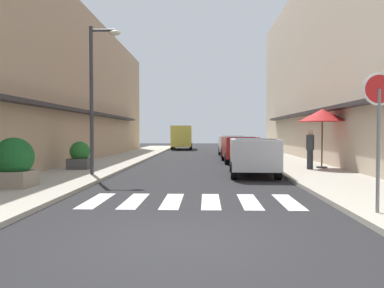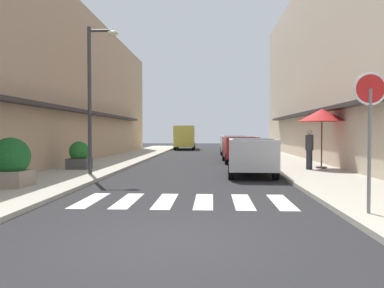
{
  "view_description": "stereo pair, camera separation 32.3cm",
  "coord_description": "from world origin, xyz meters",
  "px_view_note": "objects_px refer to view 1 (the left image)",
  "views": [
    {
      "loc": [
        0.36,
        -5.95,
        1.71
      ],
      "look_at": [
        -0.37,
        14.11,
        1.1
      ],
      "focal_mm": 36.08,
      "sensor_mm": 36.0,
      "label": 1
    },
    {
      "loc": [
        0.68,
        -5.94,
        1.71
      ],
      "look_at": [
        -0.37,
        14.11,
        1.1
      ],
      "focal_mm": 36.08,
      "sensor_mm": 36.0,
      "label": 2
    }
  ],
  "objects_px": {
    "parked_car_mid": "(239,146)",
    "parked_car_far": "(232,143)",
    "street_lamp": "(96,85)",
    "pedestrian_walking_near": "(310,148)",
    "round_street_sign": "(379,106)",
    "cafe_umbrella": "(322,116)",
    "planter_corner": "(14,163)",
    "parked_car_near": "(253,152)",
    "planter_midblock": "(80,156)",
    "delivery_van": "(182,135)"
  },
  "relations": [
    {
      "from": "delivery_van",
      "to": "cafe_umbrella",
      "type": "xyz_separation_m",
      "value": [
        7.62,
        -21.39,
        1.05
      ]
    },
    {
      "from": "parked_car_far",
      "to": "pedestrian_walking_near",
      "type": "bearing_deg",
      "value": -76.22
    },
    {
      "from": "delivery_van",
      "to": "planter_midblock",
      "type": "distance_m",
      "value": 22.45
    },
    {
      "from": "street_lamp",
      "to": "pedestrian_walking_near",
      "type": "distance_m",
      "value": 9.28
    },
    {
      "from": "street_lamp",
      "to": "cafe_umbrella",
      "type": "distance_m",
      "value": 9.84
    },
    {
      "from": "parked_car_near",
      "to": "pedestrian_walking_near",
      "type": "height_order",
      "value": "pedestrian_walking_near"
    },
    {
      "from": "street_lamp",
      "to": "pedestrian_walking_near",
      "type": "relative_size",
      "value": 3.26
    },
    {
      "from": "parked_car_near",
      "to": "cafe_umbrella",
      "type": "height_order",
      "value": "cafe_umbrella"
    },
    {
      "from": "round_street_sign",
      "to": "planter_corner",
      "type": "distance_m",
      "value": 9.65
    },
    {
      "from": "parked_car_near",
      "to": "planter_midblock",
      "type": "distance_m",
      "value": 7.47
    },
    {
      "from": "planter_corner",
      "to": "pedestrian_walking_near",
      "type": "relative_size",
      "value": 0.85
    },
    {
      "from": "round_street_sign",
      "to": "planter_midblock",
      "type": "xyz_separation_m",
      "value": [
        -8.9,
        8.83,
        -1.55
      ]
    },
    {
      "from": "parked_car_far",
      "to": "cafe_umbrella",
      "type": "height_order",
      "value": "cafe_umbrella"
    },
    {
      "from": "parked_car_near",
      "to": "planter_corner",
      "type": "distance_m",
      "value": 8.61
    },
    {
      "from": "planter_midblock",
      "to": "parked_car_mid",
      "type": "bearing_deg",
      "value": 35.6
    },
    {
      "from": "cafe_umbrella",
      "to": "street_lamp",
      "type": "bearing_deg",
      "value": -162.4
    },
    {
      "from": "parked_car_far",
      "to": "delivery_van",
      "type": "relative_size",
      "value": 0.83
    },
    {
      "from": "cafe_umbrella",
      "to": "planter_midblock",
      "type": "relative_size",
      "value": 2.2
    },
    {
      "from": "planter_corner",
      "to": "planter_midblock",
      "type": "xyz_separation_m",
      "value": [
        0.08,
        5.59,
        -0.14
      ]
    },
    {
      "from": "round_street_sign",
      "to": "delivery_van",
      "type": "bearing_deg",
      "value": 100.64
    },
    {
      "from": "cafe_umbrella",
      "to": "pedestrian_walking_near",
      "type": "xyz_separation_m",
      "value": [
        -0.7,
        -0.65,
        -1.44
      ]
    },
    {
      "from": "cafe_umbrella",
      "to": "planter_corner",
      "type": "distance_m",
      "value": 12.65
    },
    {
      "from": "pedestrian_walking_near",
      "to": "street_lamp",
      "type": "bearing_deg",
      "value": 123.47
    },
    {
      "from": "parked_car_near",
      "to": "cafe_umbrella",
      "type": "bearing_deg",
      "value": 32.59
    },
    {
      "from": "parked_car_mid",
      "to": "parked_car_far",
      "type": "distance_m",
      "value": 5.59
    },
    {
      "from": "pedestrian_walking_near",
      "to": "cafe_umbrella",
      "type": "bearing_deg",
      "value": -28.56
    },
    {
      "from": "parked_car_mid",
      "to": "street_lamp",
      "type": "xyz_separation_m",
      "value": [
        -6.01,
        -7.38,
        2.59
      ]
    },
    {
      "from": "round_street_sign",
      "to": "cafe_umbrella",
      "type": "relative_size",
      "value": 1.05
    },
    {
      "from": "delivery_van",
      "to": "cafe_umbrella",
      "type": "bearing_deg",
      "value": -70.4
    },
    {
      "from": "delivery_van",
      "to": "round_street_sign",
      "type": "xyz_separation_m",
      "value": [
        5.84,
        -31.06,
        0.83
      ]
    },
    {
      "from": "street_lamp",
      "to": "pedestrian_walking_near",
      "type": "height_order",
      "value": "street_lamp"
    },
    {
      "from": "round_street_sign",
      "to": "pedestrian_walking_near",
      "type": "height_order",
      "value": "round_street_sign"
    },
    {
      "from": "round_street_sign",
      "to": "parked_car_mid",
      "type": "bearing_deg",
      "value": 96.22
    },
    {
      "from": "parked_car_far",
      "to": "cafe_umbrella",
      "type": "relative_size",
      "value": 1.71
    },
    {
      "from": "delivery_van",
      "to": "cafe_umbrella",
      "type": "height_order",
      "value": "cafe_umbrella"
    },
    {
      "from": "cafe_umbrella",
      "to": "round_street_sign",
      "type": "bearing_deg",
      "value": -100.42
    },
    {
      "from": "round_street_sign",
      "to": "pedestrian_walking_near",
      "type": "xyz_separation_m",
      "value": [
        1.08,
        9.03,
        -1.22
      ]
    },
    {
      "from": "cafe_umbrella",
      "to": "planter_midblock",
      "type": "distance_m",
      "value": 10.86
    },
    {
      "from": "parked_car_mid",
      "to": "pedestrian_walking_near",
      "type": "xyz_separation_m",
      "value": [
        2.62,
        -5.08,
        0.1
      ]
    },
    {
      "from": "planter_midblock",
      "to": "parked_car_far",
      "type": "bearing_deg",
      "value": 55.88
    },
    {
      "from": "pedestrian_walking_near",
      "to": "delivery_van",
      "type": "bearing_deg",
      "value": 35.91
    },
    {
      "from": "parked_car_near",
      "to": "cafe_umbrella",
      "type": "xyz_separation_m",
      "value": [
        3.32,
        2.12,
        1.54
      ]
    },
    {
      "from": "delivery_van",
      "to": "planter_corner",
      "type": "relative_size",
      "value": 3.77
    },
    {
      "from": "parked_car_mid",
      "to": "parked_car_far",
      "type": "xyz_separation_m",
      "value": [
        0.0,
        5.59,
        0.0
      ]
    },
    {
      "from": "parked_car_near",
      "to": "planter_midblock",
      "type": "height_order",
      "value": "parked_car_near"
    },
    {
      "from": "parked_car_far",
      "to": "planter_corner",
      "type": "distance_m",
      "value": 18.06
    },
    {
      "from": "parked_car_mid",
      "to": "cafe_umbrella",
      "type": "xyz_separation_m",
      "value": [
        3.32,
        -4.43,
        1.54
      ]
    },
    {
      "from": "parked_car_far",
      "to": "delivery_van",
      "type": "distance_m",
      "value": 12.16
    },
    {
      "from": "parked_car_far",
      "to": "street_lamp",
      "type": "xyz_separation_m",
      "value": [
        -6.01,
        -12.98,
        2.59
      ]
    },
    {
      "from": "parked_car_far",
      "to": "planter_midblock",
      "type": "height_order",
      "value": "parked_car_far"
    }
  ]
}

